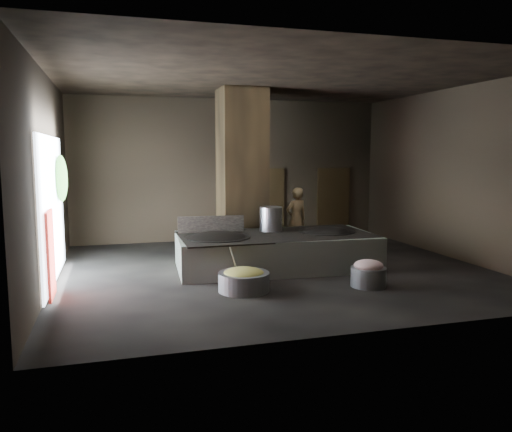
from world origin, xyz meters
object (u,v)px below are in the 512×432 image
object	(u,v)px
hearth_platform	(276,251)
cook	(296,219)
veg_basin	(244,282)
stock_pot	(271,219)
wok_left	(218,241)
wok_right	(326,235)
meat_basin	(368,277)

from	to	relation	value
hearth_platform	cook	distance (m)	2.34
veg_basin	stock_pot	bearing A→B (deg)	60.53
wok_left	stock_pot	xyz separation A→B (m)	(1.50, 0.60, 0.38)
wok_right	veg_basin	world-z (taller)	wok_right
hearth_platform	veg_basin	size ratio (longest dim) A/B	4.54
wok_right	cook	bearing A→B (deg)	93.10
cook	meat_basin	bearing A→B (deg)	78.77
wok_right	cook	world-z (taller)	cook
wok_right	meat_basin	world-z (taller)	wok_right
hearth_platform	stock_pot	xyz separation A→B (m)	(0.05, 0.55, 0.72)
hearth_platform	wok_left	xyz separation A→B (m)	(-1.45, -0.05, 0.34)
hearth_platform	wok_left	size ratio (longest dim) A/B	3.17
wok_left	stock_pot	distance (m)	1.66
hearth_platform	wok_left	bearing A→B (deg)	-174.58
stock_pot	meat_basin	distance (m)	3.16
wok_left	meat_basin	size ratio (longest dim) A/B	2.02
veg_basin	cook	bearing A→B (deg)	55.79
hearth_platform	meat_basin	size ratio (longest dim) A/B	6.41
wok_right	stock_pot	distance (m)	1.44
veg_basin	wok_right	bearing A→B (deg)	35.19
stock_pot	cook	distance (m)	1.83
hearth_platform	veg_basin	bearing A→B (deg)	-121.92
wok_right	veg_basin	xyz separation A→B (m)	(-2.63, -1.85, -0.56)
cook	wok_right	bearing A→B (deg)	80.75
wok_left	wok_right	world-z (taller)	wok_left
wok_right	meat_basin	size ratio (longest dim) A/B	1.88
hearth_platform	cook	xyz separation A→B (m)	(1.25, 1.92, 0.50)
cook	meat_basin	size ratio (longest dim) A/B	2.46
wok_right	wok_left	bearing A→B (deg)	-177.95
stock_pot	meat_basin	bearing A→B (deg)	-64.92
meat_basin	cook	bearing A→B (deg)	91.12
cook	veg_basin	xyz separation A→B (m)	(-2.53, -3.72, -0.72)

